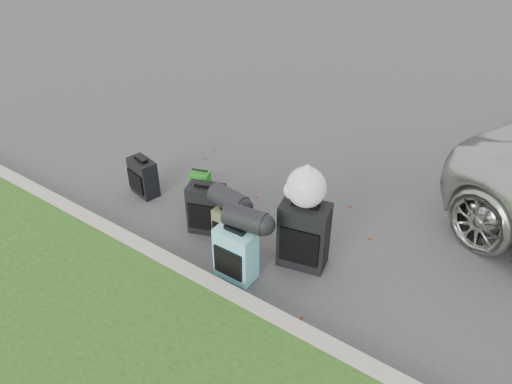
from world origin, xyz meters
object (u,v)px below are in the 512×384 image
Objects in this scene: suitcase_large_black_right at (304,235)px; tote_green at (201,181)px; suitcase_teal at (236,254)px; suitcase_olive at (229,228)px; tote_navy at (198,199)px; suitcase_small_black at (143,177)px; suitcase_large_black_left at (207,208)px.

suitcase_large_black_right reaches higher than tote_green.
suitcase_large_black_right is at bearing 50.45° from suitcase_teal.
suitcase_olive reaches higher than tote_navy.
suitcase_teal reaches higher than suitcase_small_black.
suitcase_large_black_left is 2.23× the size of tote_green.
suitcase_large_black_right is at bearing 15.98° from tote_navy.
tote_green is at bearing 152.66° from suitcase_large_black_right.
suitcase_olive is 1.28m from tote_green.
suitcase_teal is 2.19× the size of tote_green.
suitcase_small_black is 1.82× the size of tote_green.
suitcase_small_black is 1.07× the size of suitcase_olive.
tote_navy is (-1.68, 0.12, -0.24)m from suitcase_large_black_right.
suitcase_olive is at bearing -30.90° from suitcase_large_black_left.
tote_navy is at bearing 157.99° from suitcase_olive.
tote_green is (-1.07, 0.70, -0.10)m from suitcase_olive.
tote_green is 0.46m from tote_navy.
suitcase_olive is at bearing -52.45° from tote_green.
tote_navy is (-1.18, 0.73, -0.15)m from suitcase_teal.
suitcase_large_black_left reaches higher than tote_green.
suitcase_small_black is at bearing 153.19° from suitcase_large_black_left.
suitcase_large_black_right reaches higher than tote_navy.
suitcase_large_black_left is 0.42m from suitcase_olive.
tote_green is at bearing 147.42° from tote_navy.
suitcase_teal is (0.40, -0.39, 0.07)m from suitcase_olive.
suitcase_large_black_left reaches higher than suitcase_teal.
tote_green is at bearing 142.34° from suitcase_teal.
suitcase_large_black_left reaches higher than suitcase_olive.
suitcase_olive is at bearing -179.60° from suitcase_large_black_right.
suitcase_large_black_left is 0.49m from tote_navy.
tote_green is at bearing 115.17° from suitcase_large_black_left.
suitcase_teal is at bearing -43.18° from suitcase_olive.
suitcase_large_black_right reaches higher than suitcase_olive.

